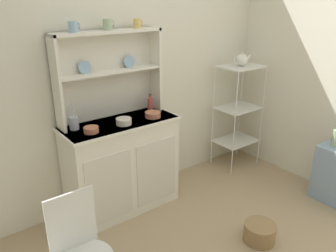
# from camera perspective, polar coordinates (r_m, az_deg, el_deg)

# --- Properties ---
(wall_back) EXTENTS (3.84, 0.05, 2.50)m
(wall_back) POSITION_cam_1_polar(r_m,az_deg,el_deg) (3.27, -6.19, 9.05)
(wall_back) COLOR silver
(wall_back) RESTS_ON ground
(hutch_cabinet) EXTENTS (1.05, 0.45, 0.89)m
(hutch_cabinet) POSITION_cam_1_polar(r_m,az_deg,el_deg) (3.19, -7.77, -6.58)
(hutch_cabinet) COLOR white
(hutch_cabinet) RESTS_ON ground
(hutch_shelf_unit) EXTENTS (0.98, 0.18, 0.78)m
(hutch_shelf_unit) POSITION_cam_1_polar(r_m,az_deg,el_deg) (3.03, -10.17, 9.51)
(hutch_shelf_unit) COLOR silver
(hutch_shelf_unit) RESTS_ON hutch_cabinet
(bakers_rack) EXTENTS (0.48, 0.35, 1.21)m
(bakers_rack) POSITION_cam_1_polar(r_m,az_deg,el_deg) (3.97, 11.83, 3.48)
(bakers_rack) COLOR silver
(bakers_rack) RESTS_ON ground
(wire_chair) EXTENTS (0.36, 0.36, 0.85)m
(wire_chair) POSITION_cam_1_polar(r_m,az_deg,el_deg) (2.23, -14.83, -19.06)
(wire_chair) COLOR white
(wire_chair) RESTS_ON ground
(floor_basket) EXTENTS (0.27, 0.27, 0.16)m
(floor_basket) POSITION_cam_1_polar(r_m,az_deg,el_deg) (3.06, 15.24, -16.99)
(floor_basket) COLOR #93754C
(floor_basket) RESTS_ON ground
(cup_sky_0) EXTENTS (0.09, 0.07, 0.08)m
(cup_sky_0) POSITION_cam_1_polar(r_m,az_deg,el_deg) (2.82, -15.75, 15.86)
(cup_sky_0) COLOR #8EB2D1
(cup_sky_0) RESTS_ON hutch_shelf_unit
(cup_sage_1) EXTENTS (0.09, 0.08, 0.09)m
(cup_sage_1) POSITION_cam_1_polar(r_m,az_deg,el_deg) (2.95, -10.17, 16.56)
(cup_sage_1) COLOR #9EB78E
(cup_sage_1) RESTS_ON hutch_shelf_unit
(cup_gold_2) EXTENTS (0.08, 0.07, 0.08)m
(cup_gold_2) POSITION_cam_1_polar(r_m,az_deg,el_deg) (3.09, -5.23, 16.91)
(cup_gold_2) COLOR #DBB760
(cup_gold_2) RESTS_ON hutch_shelf_unit
(bowl_mixing_large) EXTENTS (0.12, 0.12, 0.05)m
(bowl_mixing_large) POSITION_cam_1_polar(r_m,az_deg,el_deg) (2.82, -12.88, -0.62)
(bowl_mixing_large) COLOR #C67556
(bowl_mixing_large) RESTS_ON hutch_cabinet
(bowl_floral_medium) EXTENTS (0.14, 0.14, 0.05)m
(bowl_floral_medium) POSITION_cam_1_polar(r_m,az_deg,el_deg) (2.95, -7.49, 0.78)
(bowl_floral_medium) COLOR silver
(bowl_floral_medium) RESTS_ON hutch_cabinet
(bowl_cream_small) EXTENTS (0.15, 0.15, 0.05)m
(bowl_cream_small) POSITION_cam_1_polar(r_m,az_deg,el_deg) (3.10, -2.59, 1.95)
(bowl_cream_small) COLOR #C67556
(bowl_cream_small) RESTS_ON hutch_cabinet
(jam_bottle) EXTENTS (0.05, 0.05, 0.17)m
(jam_bottle) POSITION_cam_1_polar(r_m,az_deg,el_deg) (3.25, -3.02, 3.71)
(jam_bottle) COLOR #B74C47
(jam_bottle) RESTS_ON hutch_cabinet
(utensil_jar) EXTENTS (0.08, 0.08, 0.22)m
(utensil_jar) POSITION_cam_1_polar(r_m,az_deg,el_deg) (2.91, -15.65, 0.56)
(utensil_jar) COLOR #B2B7C6
(utensil_jar) RESTS_ON hutch_cabinet
(porcelain_teapot) EXTENTS (0.22, 0.13, 0.16)m
(porcelain_teapot) POSITION_cam_1_polar(r_m,az_deg,el_deg) (3.85, 12.40, 10.87)
(porcelain_teapot) COLOR white
(porcelain_teapot) RESTS_ON bakers_rack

